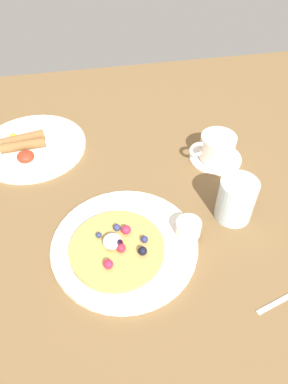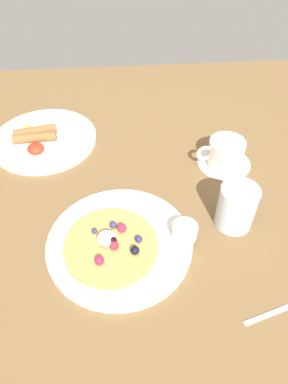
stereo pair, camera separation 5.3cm
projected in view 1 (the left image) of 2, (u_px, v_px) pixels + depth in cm
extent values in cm
cube|color=brown|center=(125.00, 217.00, 72.56)|extent=(153.66, 128.37, 3.00)
cylinder|color=white|center=(125.00, 245.00, 65.14)|extent=(27.19, 27.19, 1.19)
cylinder|color=tan|center=(117.00, 249.00, 63.09)|extent=(17.17, 17.17, 1.26)
sphere|color=black|center=(110.00, 246.00, 61.89)|extent=(1.50, 1.50, 1.50)
sphere|color=red|center=(121.00, 248.00, 61.45)|extent=(1.64, 1.64, 1.64)
sphere|color=navy|center=(144.00, 239.00, 62.95)|extent=(1.33, 1.33, 1.33)
sphere|color=navy|center=(99.00, 235.00, 63.75)|extent=(1.09, 1.09, 1.09)
sphere|color=#C62544|center=(126.00, 230.00, 64.20)|extent=(1.76, 1.76, 1.76)
sphere|color=black|center=(120.00, 247.00, 61.63)|extent=(1.48, 1.48, 1.48)
sphere|color=black|center=(143.00, 251.00, 61.03)|extent=(1.62, 1.62, 1.62)
sphere|color=black|center=(118.00, 244.00, 61.99)|extent=(1.83, 1.83, 1.83)
sphere|color=#CD2143|center=(108.00, 264.00, 59.12)|extent=(1.68, 1.68, 1.68)
sphere|color=navy|center=(117.00, 228.00, 64.80)|extent=(1.37, 1.37, 1.37)
ellipsoid|color=white|center=(112.00, 241.00, 62.22)|extent=(3.42, 3.42, 2.05)
cylinder|color=white|center=(188.00, 228.00, 65.40)|extent=(4.79, 4.79, 2.89)
cylinder|color=maroon|center=(189.00, 226.00, 64.99)|extent=(3.92, 3.92, 0.35)
cylinder|color=white|center=(33.00, 146.00, 85.65)|extent=(25.75, 25.75, 1.21)
cylinder|color=brown|center=(23.00, 145.00, 83.13)|extent=(10.48, 3.01, 2.32)
cylinder|color=brown|center=(23.00, 139.00, 84.93)|extent=(10.61, 4.32, 2.32)
ellipsoid|color=white|center=(14.00, 139.00, 86.28)|extent=(6.33, 5.38, 0.60)
sphere|color=yellow|center=(14.00, 137.00, 85.92)|extent=(2.00, 2.00, 2.00)
ellipsoid|color=#B32E1B|center=(25.00, 156.00, 80.40)|extent=(3.93, 3.93, 2.16)
cylinder|color=white|center=(215.00, 157.00, 83.28)|extent=(12.32, 12.32, 0.65)
cylinder|color=white|center=(217.00, 147.00, 81.01)|extent=(8.14, 8.14, 5.69)
torus|color=white|center=(197.00, 149.00, 79.83)|extent=(4.04, 1.14, 3.99)
cylinder|color=brown|center=(219.00, 140.00, 79.71)|extent=(6.92, 6.92, 0.46)
cube|color=silver|center=(279.00, 301.00, 57.77)|extent=(8.79, 3.17, 0.30)
cylinder|color=silver|center=(236.00, 200.00, 67.87)|extent=(7.34, 7.34, 9.05)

